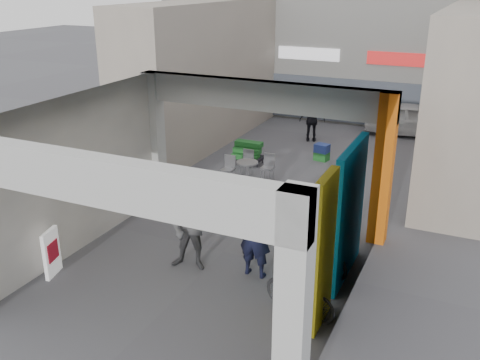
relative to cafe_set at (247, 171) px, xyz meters
The scene contains 21 objects.
ground 4.57m from the cafe_set, 72.82° to the right, with size 90.00×90.00×0.00m, color #4F4F54.
arcade_canopy 5.86m from the cafe_set, 69.98° to the right, with size 6.40×6.45×6.40m.
far_building 10.41m from the cafe_set, 82.05° to the left, with size 18.00×4.08×8.00m.
plaza_bldg_left 4.97m from the cafe_set, 135.07° to the left, with size 2.00×9.00×5.00m, color #A19585.
plaza_bldg_right 7.00m from the cafe_set, 28.28° to the left, with size 2.00×9.00×5.00m, color #A19585.
bollard_left 2.00m from the cafe_set, 97.58° to the right, with size 0.09×0.09×0.81m, color #999BA1.
bollard_center 2.45m from the cafe_set, 57.98° to the right, with size 0.09×0.09×0.83m, color #999BA1.
bollard_right 3.72m from the cafe_set, 35.05° to the right, with size 0.09×0.09×0.90m, color #999BA1.
advert_board_near 6.83m from the cafe_set, 101.83° to the right, with size 0.21×0.55×1.00m.
advert_board_far 3.33m from the cafe_set, 114.92° to the right, with size 0.21×0.55×1.00m.
cafe_set is the anchor object (origin of this frame).
produce_stand 1.54m from the cafe_set, 114.27° to the left, with size 1.09×0.59×0.72m.
crate_stack 3.13m from the cafe_set, 61.40° to the left, with size 0.51×0.43×0.56m.
border_collie 4.63m from the cafe_set, 65.45° to the right, with size 0.22×0.43×0.59m.
man_with_dog 5.53m from the cafe_set, 64.42° to the right, with size 0.68×0.45×1.87m, color black.
man_back_turned 5.39m from the cafe_set, 78.59° to the right, with size 0.92×0.72×1.90m, color #444447.
man_elderly 5.05m from the cafe_set, 50.83° to the right, with size 0.76×0.49×1.55m, color #5C86B3.
man_crates 4.79m from the cafe_set, 83.82° to the left, with size 0.94×0.39×1.60m, color black.
bicycle_front 5.45m from the cafe_set, 52.17° to the right, with size 0.64×1.83×0.96m, color black.
bicycle_rear 6.91m from the cafe_set, 58.16° to the right, with size 0.42×1.47×0.89m, color black.
white_van 8.14m from the cafe_set, 61.51° to the left, with size 1.50×3.72×1.27m, color silver.
Camera 1 is at (4.78, -9.47, 5.78)m, focal length 40.00 mm.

